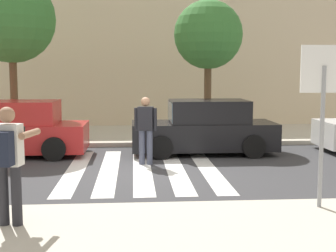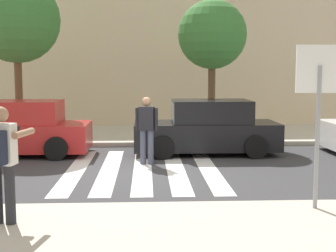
% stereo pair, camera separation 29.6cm
% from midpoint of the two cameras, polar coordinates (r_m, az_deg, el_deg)
% --- Properties ---
extents(ground_plane, '(120.00, 120.00, 0.00)m').
position_cam_midpoint_polar(ground_plane, '(11.24, -2.36, -5.48)').
color(ground_plane, '#38383A').
extents(sidewalk_far, '(60.00, 4.80, 0.14)m').
position_cam_midpoint_polar(sidewalk_far, '(17.15, -2.48, -1.04)').
color(sidewalk_far, beige).
rests_on(sidewalk_far, ground).
extents(building_facade_far, '(56.00, 4.00, 5.85)m').
position_cam_midpoint_polar(building_facade_far, '(21.40, -2.56, 8.15)').
color(building_facade_far, beige).
rests_on(building_facade_far, ground).
extents(crosswalk_stripe_0, '(0.44, 5.20, 0.01)m').
position_cam_midpoint_polar(crosswalk_stripe_0, '(11.54, -10.37, -5.24)').
color(crosswalk_stripe_0, silver).
rests_on(crosswalk_stripe_0, ground).
extents(crosswalk_stripe_1, '(0.44, 5.20, 0.01)m').
position_cam_midpoint_polar(crosswalk_stripe_1, '(11.46, -6.38, -5.26)').
color(crosswalk_stripe_1, silver).
rests_on(crosswalk_stripe_1, ground).
extents(crosswalk_stripe_2, '(0.44, 5.20, 0.01)m').
position_cam_midpoint_polar(crosswalk_stripe_2, '(11.44, -2.37, -5.25)').
color(crosswalk_stripe_2, silver).
rests_on(crosswalk_stripe_2, ground).
extents(crosswalk_stripe_3, '(0.44, 5.20, 0.01)m').
position_cam_midpoint_polar(crosswalk_stripe_3, '(11.47, 1.65, -5.21)').
color(crosswalk_stripe_3, silver).
rests_on(crosswalk_stripe_3, ground).
extents(crosswalk_stripe_4, '(0.44, 5.20, 0.01)m').
position_cam_midpoint_polar(crosswalk_stripe_4, '(11.56, 5.62, -5.15)').
color(crosswalk_stripe_4, silver).
rests_on(crosswalk_stripe_4, ground).
extents(stop_sign, '(0.76, 0.08, 2.64)m').
position_cam_midpoint_polar(stop_sign, '(7.89, 18.94, 4.16)').
color(stop_sign, gray).
rests_on(stop_sign, sidewalk_near).
extents(photographer_with_backpack, '(0.68, 0.91, 1.72)m').
position_cam_midpoint_polar(photographer_with_backpack, '(7.11, -18.57, -3.36)').
color(photographer_with_backpack, '#232328').
rests_on(photographer_with_backpack, sidewalk_near).
extents(pedestrian_crossing, '(0.57, 0.31, 1.72)m').
position_cam_midpoint_polar(pedestrian_crossing, '(11.85, -1.91, -0.07)').
color(pedestrian_crossing, '#474C60').
rests_on(pedestrian_crossing, ground).
extents(parked_car_red, '(4.10, 1.92, 1.55)m').
position_cam_midpoint_polar(parked_car_red, '(13.84, -17.27, -0.44)').
color(parked_car_red, red).
rests_on(parked_car_red, ground).
extents(parked_car_black, '(4.10, 1.92, 1.55)m').
position_cam_midpoint_polar(parked_car_black, '(13.53, 5.43, -0.33)').
color(parked_car_black, black).
rests_on(parked_car_black, ground).
extents(street_tree_west, '(2.78, 2.78, 5.27)m').
position_cam_midpoint_polar(street_tree_west, '(15.92, -17.50, 12.25)').
color(street_tree_west, brown).
rests_on(street_tree_west, sidewalk_far).
extents(street_tree_center, '(2.25, 2.25, 4.55)m').
position_cam_midpoint_polar(street_tree_center, '(15.60, 5.96, 10.94)').
color(street_tree_center, brown).
rests_on(street_tree_center, sidewalk_far).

